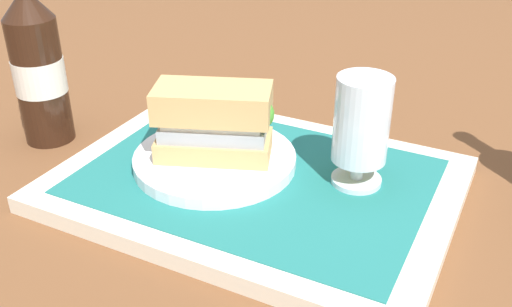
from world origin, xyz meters
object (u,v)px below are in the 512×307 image
(sandwich, at_px, (217,121))
(beer_glass, at_px, (361,128))
(plate, at_px, (215,159))
(second_bottle, at_px, (38,65))

(sandwich, distance_m, beer_glass, 0.16)
(sandwich, bearing_deg, plate, -180.00)
(plate, relative_size, beer_glass, 1.52)
(sandwich, relative_size, beer_glass, 1.15)
(beer_glass, height_order, second_bottle, second_bottle)
(beer_glass, xyz_separation_m, second_bottle, (-0.41, -0.04, 0.01))
(beer_glass, relative_size, second_bottle, 0.47)
(sandwich, relative_size, second_bottle, 0.54)
(plate, relative_size, sandwich, 1.32)
(plate, bearing_deg, sandwich, 20.84)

